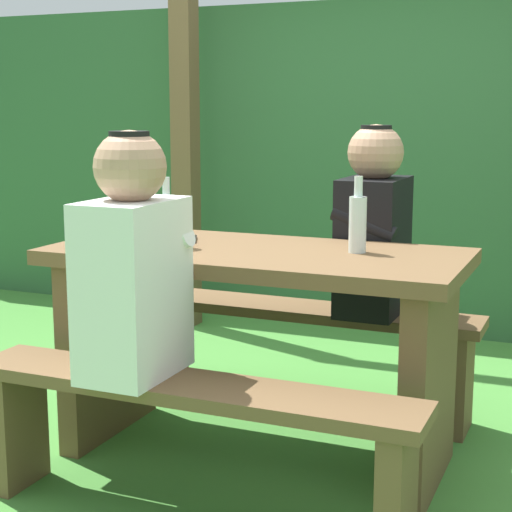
{
  "coord_description": "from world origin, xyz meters",
  "views": [
    {
      "loc": [
        1.08,
        -2.55,
        1.22
      ],
      "look_at": [
        0.0,
        0.0,
        0.72
      ],
      "focal_mm": 58.45,
      "sensor_mm": 36.0,
      "label": 1
    }
  ],
  "objects_px": {
    "bench_near": "(189,421)",
    "person_white_shirt": "(133,264)",
    "bench_far": "(305,335)",
    "bottle_right": "(358,222)",
    "cell_phone": "(187,239)",
    "drinking_glass": "(183,236)",
    "person_black_coat": "(373,228)",
    "picnic_table": "(256,317)",
    "bottle_left": "(167,219)"
  },
  "relations": [
    {
      "from": "bench_near",
      "to": "person_white_shirt",
      "type": "relative_size",
      "value": 1.95
    },
    {
      "from": "bench_near",
      "to": "person_white_shirt",
      "type": "height_order",
      "value": "person_white_shirt"
    },
    {
      "from": "bench_near",
      "to": "bench_far",
      "type": "xyz_separation_m",
      "value": [
        0.0,
        1.01,
        0.0
      ]
    },
    {
      "from": "bench_near",
      "to": "bottle_right",
      "type": "distance_m",
      "value": 0.85
    },
    {
      "from": "bench_near",
      "to": "cell_phone",
      "type": "height_order",
      "value": "cell_phone"
    },
    {
      "from": "drinking_glass",
      "to": "cell_phone",
      "type": "height_order",
      "value": "drinking_glass"
    },
    {
      "from": "bench_far",
      "to": "cell_phone",
      "type": "bearing_deg",
      "value": -124.91
    },
    {
      "from": "bench_far",
      "to": "drinking_glass",
      "type": "bearing_deg",
      "value": -111.74
    },
    {
      "from": "person_black_coat",
      "to": "cell_phone",
      "type": "distance_m",
      "value": 0.72
    },
    {
      "from": "person_black_coat",
      "to": "cell_phone",
      "type": "xyz_separation_m",
      "value": [
        -0.57,
        -0.43,
        -0.02
      ]
    },
    {
      "from": "bottle_right",
      "to": "person_black_coat",
      "type": "bearing_deg",
      "value": 97.97
    },
    {
      "from": "drinking_glass",
      "to": "picnic_table",
      "type": "bearing_deg",
      "value": 19.46
    },
    {
      "from": "person_white_shirt",
      "to": "bottle_right",
      "type": "xyz_separation_m",
      "value": [
        0.51,
        0.57,
        0.08
      ]
    },
    {
      "from": "picnic_table",
      "to": "bench_far",
      "type": "xyz_separation_m",
      "value": [
        0.0,
        0.5,
        -0.19
      ]
    },
    {
      "from": "bottle_left",
      "to": "bench_near",
      "type": "bearing_deg",
      "value": -55.3
    },
    {
      "from": "drinking_glass",
      "to": "bottle_right",
      "type": "height_order",
      "value": "bottle_right"
    },
    {
      "from": "picnic_table",
      "to": "cell_phone",
      "type": "bearing_deg",
      "value": 166.65
    },
    {
      "from": "bottle_right",
      "to": "person_white_shirt",
      "type": "bearing_deg",
      "value": -131.61
    },
    {
      "from": "picnic_table",
      "to": "bench_far",
      "type": "height_order",
      "value": "picnic_table"
    },
    {
      "from": "person_white_shirt",
      "to": "bottle_right",
      "type": "bearing_deg",
      "value": 48.39
    },
    {
      "from": "bottle_right",
      "to": "bottle_left",
      "type": "bearing_deg",
      "value": -168.95
    },
    {
      "from": "cell_phone",
      "to": "person_black_coat",
      "type": "bearing_deg",
      "value": 11.65
    },
    {
      "from": "person_white_shirt",
      "to": "drinking_glass",
      "type": "height_order",
      "value": "person_white_shirt"
    },
    {
      "from": "person_white_shirt",
      "to": "person_black_coat",
      "type": "bearing_deg",
      "value": 65.85
    },
    {
      "from": "picnic_table",
      "to": "drinking_glass",
      "type": "height_order",
      "value": "drinking_glass"
    },
    {
      "from": "drinking_glass",
      "to": "bottle_right",
      "type": "relative_size",
      "value": 0.35
    },
    {
      "from": "drinking_glass",
      "to": "cell_phone",
      "type": "xyz_separation_m",
      "value": [
        -0.07,
        0.15,
        -0.04
      ]
    },
    {
      "from": "bottle_left",
      "to": "cell_phone",
      "type": "bearing_deg",
      "value": 85.32
    },
    {
      "from": "picnic_table",
      "to": "bench_far",
      "type": "bearing_deg",
      "value": 90.0
    },
    {
      "from": "bench_far",
      "to": "bottle_left",
      "type": "relative_size",
      "value": 5.88
    },
    {
      "from": "drinking_glass",
      "to": "cell_phone",
      "type": "bearing_deg",
      "value": 113.75
    },
    {
      "from": "person_black_coat",
      "to": "cell_phone",
      "type": "relative_size",
      "value": 5.14
    },
    {
      "from": "picnic_table",
      "to": "bench_far",
      "type": "distance_m",
      "value": 0.54
    },
    {
      "from": "person_white_shirt",
      "to": "bottle_left",
      "type": "distance_m",
      "value": 0.47
    },
    {
      "from": "drinking_glass",
      "to": "bench_near",
      "type": "bearing_deg",
      "value": -60.97
    },
    {
      "from": "bench_near",
      "to": "drinking_glass",
      "type": "bearing_deg",
      "value": 119.03
    },
    {
      "from": "bench_near",
      "to": "person_black_coat",
      "type": "distance_m",
      "value": 1.13
    },
    {
      "from": "person_white_shirt",
      "to": "person_black_coat",
      "type": "xyz_separation_m",
      "value": [
        0.45,
        1.0,
        0.0
      ]
    },
    {
      "from": "bottle_right",
      "to": "bench_near",
      "type": "bearing_deg",
      "value": -119.97
    },
    {
      "from": "bottle_left",
      "to": "bench_far",
      "type": "bearing_deg",
      "value": 60.76
    },
    {
      "from": "bench_far",
      "to": "person_white_shirt",
      "type": "height_order",
      "value": "person_white_shirt"
    },
    {
      "from": "person_white_shirt",
      "to": "cell_phone",
      "type": "xyz_separation_m",
      "value": [
        -0.13,
        0.57,
        -0.02
      ]
    },
    {
      "from": "bench_far",
      "to": "person_white_shirt",
      "type": "xyz_separation_m",
      "value": [
        -0.18,
        -1.0,
        0.45
      ]
    },
    {
      "from": "bench_near",
      "to": "drinking_glass",
      "type": "distance_m",
      "value": 0.68
    },
    {
      "from": "picnic_table",
      "to": "drinking_glass",
      "type": "xyz_separation_m",
      "value": [
        -0.23,
        -0.08,
        0.28
      ]
    },
    {
      "from": "bench_near",
      "to": "person_white_shirt",
      "type": "xyz_separation_m",
      "value": [
        -0.18,
        0.0,
        0.45
      ]
    },
    {
      "from": "picnic_table",
      "to": "person_black_coat",
      "type": "distance_m",
      "value": 0.63
    },
    {
      "from": "cell_phone",
      "to": "bottle_left",
      "type": "bearing_deg",
      "value": -119.8
    },
    {
      "from": "picnic_table",
      "to": "person_white_shirt",
      "type": "relative_size",
      "value": 1.95
    },
    {
      "from": "bench_far",
      "to": "person_black_coat",
      "type": "height_order",
      "value": "person_black_coat"
    }
  ]
}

